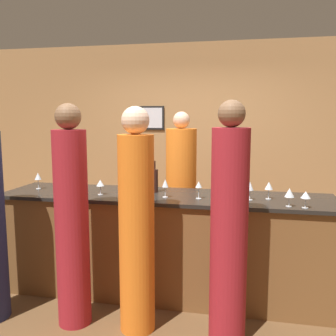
# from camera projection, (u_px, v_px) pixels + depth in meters

# --- Properties ---
(ground_plane) EXTENTS (14.00, 14.00, 0.00)m
(ground_plane) POSITION_uv_depth(u_px,v_px,m) (165.00, 292.00, 3.80)
(ground_plane) COLOR brown
(back_wall) EXTENTS (8.00, 0.08, 2.80)m
(back_wall) POSITION_uv_depth(u_px,v_px,m) (192.00, 142.00, 5.42)
(back_wall) COLOR #A37547
(back_wall) RESTS_ON ground_plane
(bar_counter) EXTENTS (3.25, 0.75, 1.01)m
(bar_counter) POSITION_uv_depth(u_px,v_px,m) (165.00, 244.00, 3.73)
(bar_counter) COLOR brown
(bar_counter) RESTS_ON ground_plane
(bartender) EXTENTS (0.36, 0.36, 1.83)m
(bartender) POSITION_uv_depth(u_px,v_px,m) (181.00, 195.00, 4.43)
(bartender) COLOR orange
(bartender) RESTS_ON ground_plane
(guest_0) EXTENTS (0.28, 0.28, 1.88)m
(guest_0) POSITION_uv_depth(u_px,v_px,m) (72.00, 222.00, 3.13)
(guest_0) COLOR maroon
(guest_0) RESTS_ON ground_plane
(guest_2) EXTENTS (0.29, 0.29, 1.85)m
(guest_2) POSITION_uv_depth(u_px,v_px,m) (137.00, 227.00, 3.04)
(guest_2) COLOR orange
(guest_2) RESTS_ON ground_plane
(guest_3) EXTENTS (0.29, 0.29, 1.89)m
(guest_3) POSITION_uv_depth(u_px,v_px,m) (229.00, 231.00, 2.87)
(guest_3) COLOR maroon
(guest_3) RESTS_ON ground_plane
(wine_bottle_0) EXTENTS (0.08, 0.08, 0.30)m
(wine_bottle_0) POSITION_uv_depth(u_px,v_px,m) (220.00, 182.00, 3.67)
(wine_bottle_0) COLOR black
(wine_bottle_0) RESTS_ON bar_counter
(wine_bottle_1) EXTENTS (0.07, 0.07, 0.31)m
(wine_bottle_1) POSITION_uv_depth(u_px,v_px,m) (65.00, 176.00, 4.05)
(wine_bottle_1) COLOR black
(wine_bottle_1) RESTS_ON bar_counter
(wine_bottle_2) EXTENTS (0.08, 0.08, 0.32)m
(wine_bottle_2) POSITION_uv_depth(u_px,v_px,m) (154.00, 180.00, 3.76)
(wine_bottle_2) COLOR black
(wine_bottle_2) RESTS_ON bar_counter
(wine_glass_0) EXTENTS (0.08, 0.08, 0.16)m
(wine_glass_0) POSITION_uv_depth(u_px,v_px,m) (269.00, 186.00, 3.45)
(wine_glass_0) COLOR silver
(wine_glass_0) RESTS_ON bar_counter
(wine_glass_1) EXTENTS (0.08, 0.08, 0.16)m
(wine_glass_1) POSITION_uv_depth(u_px,v_px,m) (289.00, 193.00, 3.16)
(wine_glass_1) COLOR silver
(wine_glass_1) RESTS_ON bar_counter
(wine_glass_2) EXTENTS (0.06, 0.06, 0.17)m
(wine_glass_2) POSITION_uv_depth(u_px,v_px,m) (250.00, 187.00, 3.41)
(wine_glass_2) COLOR silver
(wine_glass_2) RESTS_ON bar_counter
(wine_glass_3) EXTENTS (0.08, 0.08, 0.15)m
(wine_glass_3) POSITION_uv_depth(u_px,v_px,m) (100.00, 183.00, 3.64)
(wine_glass_3) COLOR silver
(wine_glass_3) RESTS_ON bar_counter
(wine_glass_4) EXTENTS (0.06, 0.06, 0.17)m
(wine_glass_4) POSITION_uv_depth(u_px,v_px,m) (165.00, 184.00, 3.52)
(wine_glass_4) COLOR silver
(wine_glass_4) RESTS_ON bar_counter
(wine_glass_5) EXTENTS (0.08, 0.08, 0.14)m
(wine_glass_5) POSITION_uv_depth(u_px,v_px,m) (306.00, 195.00, 3.11)
(wine_glass_5) COLOR silver
(wine_glass_5) RESTS_ON bar_counter
(wine_glass_6) EXTENTS (0.06, 0.06, 0.16)m
(wine_glass_6) POSITION_uv_depth(u_px,v_px,m) (199.00, 185.00, 3.46)
(wine_glass_6) COLOR silver
(wine_glass_6) RESTS_ON bar_counter
(wine_glass_7) EXTENTS (0.07, 0.07, 0.17)m
(wine_glass_7) POSITION_uv_depth(u_px,v_px,m) (38.00, 177.00, 3.93)
(wine_glass_7) COLOR silver
(wine_glass_7) RESTS_ON bar_counter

